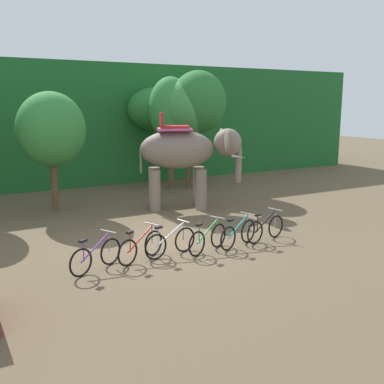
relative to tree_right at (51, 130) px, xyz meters
name	(u,v)px	position (x,y,z in m)	size (l,w,h in m)	color
ground_plane	(166,246)	(1.89, -6.01, -3.14)	(80.00, 80.00, 0.00)	brown
foliage_hedge	(58,123)	(1.89, 7.43, -0.07)	(36.00, 6.00, 6.13)	#1E6028
tree_right	(51,130)	(0.00, 0.00, 0.00)	(2.56, 2.56, 4.56)	brown
tree_center_left	(155,110)	(5.98, 3.75, 0.66)	(2.86, 2.86, 4.92)	brown
tree_far_right	(171,110)	(6.02, 2.06, 0.67)	(2.11, 2.11, 5.37)	brown
tree_far_left	(188,107)	(6.82, 1.79, 0.80)	(2.96, 2.96, 5.33)	brown
tree_center_right	(198,102)	(7.15, 1.39, 1.03)	(2.65, 2.65, 5.65)	brown
elephant	(186,153)	(4.69, -1.97, -0.94)	(4.19, 2.89, 3.78)	gray
bike_purple	(96,256)	(-0.49, -6.98, -2.75)	(1.55, 0.85, 0.92)	black
bike_red	(141,247)	(0.75, -6.85, -2.75)	(1.57, 0.82, 0.92)	black
bike_white	(171,242)	(1.62, -6.87, -2.75)	(1.69, 0.54, 0.92)	black
bike_green	(208,239)	(2.68, -7.07, -2.75)	(1.60, 0.77, 0.92)	black
bike_teal	(238,234)	(3.70, -7.09, -2.75)	(1.62, 0.72, 0.92)	black
bike_black	(266,228)	(4.75, -7.02, -2.75)	(1.67, 0.59, 0.92)	black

